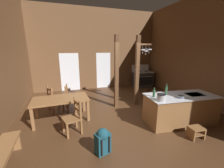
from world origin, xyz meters
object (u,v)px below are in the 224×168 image
step_stool (196,132)px  ladderback_chair_by_post (71,97)px  mixing_bowl_on_counter (181,97)px  bottle_short_on_counter (154,93)px  bench_along_left_wall (2,156)px  dining_table (61,101)px  kitchen_island (180,109)px  backpack (103,140)px  ladderback_chair_at_table_end (54,99)px  stockpot_on_counter (161,98)px  ladderback_chair_near_window (73,117)px  stove_range (142,79)px  bottle_tall_on_counter (166,90)px

step_stool → ladderback_chair_by_post: size_ratio=0.40×
mixing_bowl_on_counter → bottle_short_on_counter: bearing=153.8°
step_stool → bench_along_left_wall: (-4.36, 0.37, 0.12)m
dining_table → bottle_short_on_counter: bearing=-24.3°
kitchen_island → bench_along_left_wall: 4.59m
step_stool → kitchen_island: bearing=75.8°
step_stool → mixing_bowl_on_counter: mixing_bowl_on_counter is taller
backpack → bottle_short_on_counter: bearing=22.4°
ladderback_chair_at_table_end → stockpot_on_counter: 3.79m
backpack → step_stool: bearing=-5.4°
ladderback_chair_by_post → mixing_bowl_on_counter: size_ratio=4.86×
bench_along_left_wall → stockpot_on_counter: 3.73m
ladderback_chair_near_window → bench_along_left_wall: (-1.36, -0.88, -0.15)m
stove_range → ladderback_chair_near_window: 5.75m
step_stool → dining_table: 3.99m
kitchen_island → mixing_bowl_on_counter: mixing_bowl_on_counter is taller
ladderback_chair_by_post → mixing_bowl_on_counter: (2.99, -2.35, 0.47)m
step_stool → backpack: (-2.44, 0.23, 0.14)m
kitchen_island → ladderback_chair_by_post: 3.87m
mixing_bowl_on_counter → ladderback_chair_at_table_end: bearing=146.5°
kitchen_island → backpack: (-2.65, -0.58, -0.13)m
kitchen_island → backpack: kitchen_island is taller
ladderback_chair_by_post → bottle_short_on_counter: bottle_short_on_counter is taller
mixing_bowl_on_counter → ladderback_chair_by_post: bearing=141.8°
kitchen_island → step_stool: 0.88m
ladderback_chair_near_window → kitchen_island: bearing=-7.9°
kitchen_island → bottle_tall_on_counter: size_ratio=6.54×
ladderback_chair_near_window → stockpot_on_counter: (2.30, -0.65, 0.54)m
kitchen_island → mixing_bowl_on_counter: (-0.22, -0.19, 0.48)m
bottle_tall_on_counter → step_stool: bearing=-78.5°
ladderback_chair_at_table_end → bottle_tall_on_counter: bearing=-30.3°
kitchen_island → ladderback_chair_near_window: bearing=172.1°
mixing_bowl_on_counter → ladderback_chair_near_window: bearing=168.1°
dining_table → bottle_tall_on_counter: bearing=-19.9°
ladderback_chair_by_post → ladderback_chair_at_table_end: size_ratio=1.00×
mixing_bowl_on_counter → stove_range: bearing=73.1°
stockpot_on_counter → dining_table: bearing=149.6°
step_stool → ladderback_chair_at_table_end: size_ratio=0.40×
ladderback_chair_by_post → backpack: bearing=-78.4°
step_stool → mixing_bowl_on_counter: bearing=91.3°
bench_along_left_wall → bottle_tall_on_counter: 4.26m
ladderback_chair_by_post → mixing_bowl_on_counter: mixing_bowl_on_counter is taller
backpack → stockpot_on_counter: size_ratio=1.94×
kitchen_island → mixing_bowl_on_counter: 0.56m
kitchen_island → ladderback_chair_at_table_end: bearing=150.1°
ladderback_chair_by_post → bottle_tall_on_counter: 3.46m
step_stool → ladderback_chair_at_table_end: (-3.59, 2.99, 0.27)m
kitchen_island → bottle_tall_on_counter: bottle_tall_on_counter is taller
dining_table → bench_along_left_wall: (-1.03, -1.78, -0.35)m
bottle_tall_on_counter → kitchen_island: bearing=-26.3°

